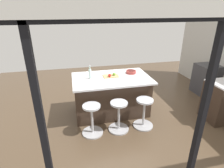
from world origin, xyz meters
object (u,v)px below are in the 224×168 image
at_px(stool_by_window, 144,114).
at_px(apple_green, 114,74).
at_px(kitchen_island, 111,95).
at_px(apple_red, 110,75).
at_px(stool_near_camera, 92,120).
at_px(water_bottle, 90,73).
at_px(oven_range, 206,79).
at_px(fruit_bowl, 131,72).
at_px(cutting_board, 111,76).
at_px(stool_middle, 119,117).

distance_m(stool_by_window, apple_green, 1.14).
bearing_deg(kitchen_island, apple_green, -164.05).
xyz_separation_m(stool_by_window, apple_green, (0.49, -0.76, 0.69)).
bearing_deg(apple_red, kitchen_island, -135.09).
distance_m(stool_near_camera, apple_green, 1.21).
distance_m(stool_by_window, water_bottle, 1.50).
bearing_deg(apple_red, oven_range, -170.71).
bearing_deg(fruit_bowl, oven_range, -172.59).
relative_size(oven_range, stool_near_camera, 1.35).
height_order(kitchen_island, fruit_bowl, fruit_bowl).
bearing_deg(stool_by_window, apple_red, -48.91).
height_order(cutting_board, apple_red, apple_red).
bearing_deg(apple_green, kitchen_island, 15.95).
relative_size(cutting_board, water_bottle, 1.15).
bearing_deg(water_bottle, oven_range, -172.78).
distance_m(kitchen_island, water_bottle, 0.77).
height_order(apple_green, water_bottle, water_bottle).
bearing_deg(cutting_board, stool_near_camera, 53.75).
bearing_deg(water_bottle, kitchen_island, 178.30).
bearing_deg(stool_by_window, water_bottle, -35.67).
distance_m(kitchen_island, stool_near_camera, 0.95).
distance_m(stool_middle, apple_red, 0.98).
bearing_deg(fruit_bowl, kitchen_island, 14.25).
height_order(stool_by_window, water_bottle, water_bottle).
bearing_deg(stool_middle, fruit_bowl, -121.37).
height_order(stool_middle, apple_red, apple_red).
bearing_deg(apple_green, stool_near_camera, 49.98).
relative_size(kitchen_island, fruit_bowl, 7.50).
bearing_deg(apple_red, stool_middle, 93.56).
bearing_deg(apple_green, oven_range, -171.56).
xyz_separation_m(stool_by_window, stool_middle, (0.56, 0.00, 0.00)).
bearing_deg(stool_by_window, stool_near_camera, 0.00).
relative_size(kitchen_island, stool_near_camera, 2.70).
xyz_separation_m(oven_range, fruit_bowl, (2.51, 0.33, 0.54)).
bearing_deg(cutting_board, stool_middle, 89.92).
height_order(cutting_board, fruit_bowl, fruit_bowl).
height_order(stool_by_window, stool_middle, same).
relative_size(apple_red, water_bottle, 0.24).
height_order(stool_middle, stool_near_camera, same).
relative_size(oven_range, stool_by_window, 1.35).
distance_m(cutting_board, fruit_bowl, 0.54).
height_order(kitchen_island, apple_green, apple_green).
relative_size(stool_by_window, stool_near_camera, 1.00).
bearing_deg(oven_range, water_bottle, 7.22).
bearing_deg(stool_near_camera, fruit_bowl, -141.43).
relative_size(stool_near_camera, apple_green, 9.46).
height_order(apple_red, fruit_bowl, apple_red).
xyz_separation_m(stool_middle, cutting_board, (-0.00, -0.77, 0.65)).
bearing_deg(oven_range, stool_near_camera, 18.42).
xyz_separation_m(kitchen_island, stool_middle, (-0.00, 0.74, -0.17)).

